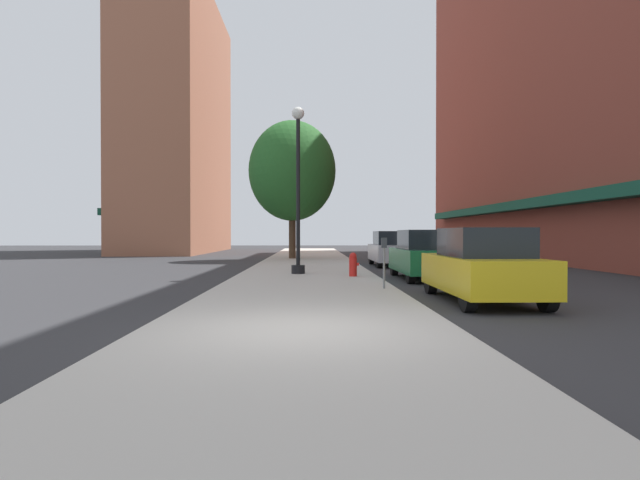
% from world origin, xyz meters
% --- Properties ---
extents(ground_plane, '(90.00, 90.00, 0.00)m').
position_xyz_m(ground_plane, '(4.00, 18.00, 0.00)').
color(ground_plane, '#2D2D30').
extents(sidewalk_slab, '(4.80, 50.00, 0.12)m').
position_xyz_m(sidewalk_slab, '(0.00, 19.00, 0.06)').
color(sidewalk_slab, '#B7B2A8').
rests_on(sidewalk_slab, ground).
extents(building_right_brick, '(6.80, 40.00, 24.30)m').
position_xyz_m(building_right_brick, '(14.99, 22.00, 12.13)').
color(building_right_brick, brown).
rests_on(building_right_brick, ground).
extents(building_far_background, '(6.80, 18.00, 21.33)m').
position_xyz_m(building_far_background, '(-11.01, 37.00, 10.64)').
color(building_far_background, '#9E6047').
rests_on(building_far_background, ground).
extents(lamppost, '(0.48, 0.48, 5.90)m').
position_xyz_m(lamppost, '(-0.29, 10.90, 3.20)').
color(lamppost, black).
rests_on(lamppost, sidewalk_slab).
extents(fire_hydrant, '(0.33, 0.26, 0.79)m').
position_xyz_m(fire_hydrant, '(1.56, 9.70, 0.52)').
color(fire_hydrant, red).
rests_on(fire_hydrant, sidewalk_slab).
extents(parking_meter_near, '(0.14, 0.09, 1.31)m').
position_xyz_m(parking_meter_near, '(2.05, 5.77, 0.95)').
color(parking_meter_near, slate).
rests_on(parking_meter_near, sidewalk_slab).
extents(tree_near, '(5.04, 5.04, 7.97)m').
position_xyz_m(tree_near, '(-0.92, 22.82, 5.18)').
color(tree_near, '#422D1E').
rests_on(tree_near, sidewalk_slab).
extents(car_yellow, '(1.80, 4.30, 1.66)m').
position_xyz_m(car_yellow, '(4.00, 3.96, 0.81)').
color(car_yellow, black).
rests_on(car_yellow, ground).
extents(car_green, '(1.80, 4.30, 1.66)m').
position_xyz_m(car_green, '(4.00, 9.85, 0.81)').
color(car_green, black).
rests_on(car_green, ground).
extents(car_silver, '(1.80, 4.30, 1.66)m').
position_xyz_m(car_silver, '(4.00, 17.18, 0.81)').
color(car_silver, black).
rests_on(car_silver, ground).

